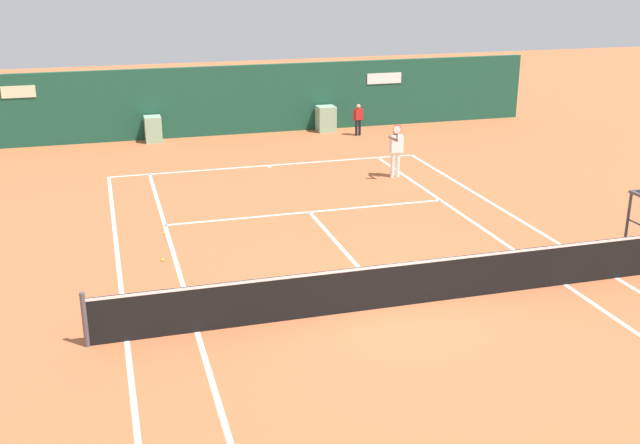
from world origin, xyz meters
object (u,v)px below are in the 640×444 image
(ball_kid_right_post, at_px, (358,118))
(tennis_ball_near_service_line, at_px, (163,260))
(player_on_baseline, at_px, (396,148))
(tennis_ball_mid_court, at_px, (165,234))

(ball_kid_right_post, distance_m, tennis_ball_near_service_line, 14.48)
(player_on_baseline, xyz_separation_m, tennis_ball_mid_court, (-7.70, -3.46, -0.95))
(ball_kid_right_post, relative_size, tennis_ball_near_service_line, 18.57)
(ball_kid_right_post, bearing_deg, player_on_baseline, 77.09)
(player_on_baseline, bearing_deg, tennis_ball_near_service_line, 30.33)
(tennis_ball_near_service_line, bearing_deg, player_on_baseline, 33.71)
(tennis_ball_mid_court, xyz_separation_m, tennis_ball_near_service_line, (-0.22, -1.83, 0.00))
(player_on_baseline, relative_size, tennis_ball_mid_court, 27.30)
(ball_kid_right_post, xyz_separation_m, tennis_ball_mid_court, (-8.57, -9.66, -0.69))
(ball_kid_right_post, bearing_deg, tennis_ball_near_service_line, 47.60)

